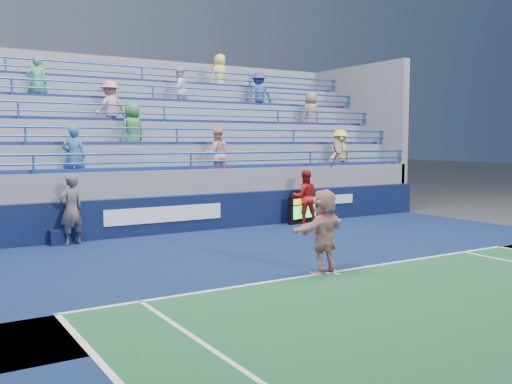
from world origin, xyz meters
TOP-DOWN VIEW (x-y plane):
  - ground at (0.00, 0.00)m, footprint 120.00×120.00m
  - sponsor_wall at (0.00, 6.50)m, footprint 18.00×0.32m
  - bleacher_stand at (0.00, 10.27)m, footprint 18.00×5.60m
  - serve_speed_board at (3.80, 6.15)m, footprint 1.35×0.48m
  - judge_chair at (-4.06, 6.24)m, footprint 0.41×0.41m
  - tennis_player at (-0.12, 0.13)m, footprint 1.69×0.98m
  - line_judge at (-3.72, 6.07)m, footprint 0.80×0.66m
  - ball_girl at (3.78, 6.03)m, footprint 1.04×0.93m

SIDE VIEW (x-z plane):
  - ground at x=0.00m, z-range 0.00..0.00m
  - judge_chair at x=-4.06m, z-range -0.13..0.59m
  - serve_speed_board at x=3.80m, z-range 0.00..0.94m
  - sponsor_wall at x=0.00m, z-range 0.00..1.10m
  - tennis_player at x=-0.12m, z-range -0.52..2.26m
  - ball_girl at x=3.78m, z-range 0.00..1.78m
  - line_judge at x=-3.72m, z-range 0.00..1.87m
  - bleacher_stand at x=0.00m, z-range -1.52..4.61m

